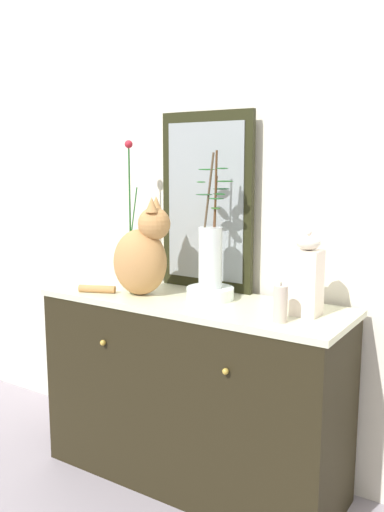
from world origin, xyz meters
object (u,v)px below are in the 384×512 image
(bowl_porcelain, at_px, (210,293))
(jar_lidded_porcelain, at_px, (307,277))
(mirror_leaning, at_px, (206,202))
(cat_sitting, at_px, (142,254))
(vase_slim_green, at_px, (131,253))
(sideboard, at_px, (192,391))
(candle_pillar, at_px, (280,304))
(vase_glass_clear, at_px, (211,252))

(bowl_porcelain, height_order, jar_lidded_porcelain, jar_lidded_porcelain)
(mirror_leaning, relative_size, cat_sitting, 1.85)
(vase_slim_green, bearing_deg, mirror_leaning, 20.96)
(sideboard, relative_size, cat_sitting, 3.14)
(sideboard, distance_m, candle_pillar, 0.65)
(vase_slim_green, height_order, vase_glass_clear, vase_slim_green)
(bowl_porcelain, xyz_separation_m, vase_glass_clear, (0.00, 0.00, 0.17))
(cat_sitting, height_order, vase_glass_clear, vase_glass_clear)
(mirror_leaning, bearing_deg, vase_slim_green, -159.04)
(vase_slim_green, xyz_separation_m, bowl_porcelain, (0.44, -0.03, -0.12))
(mirror_leaning, relative_size, vase_slim_green, 1.18)
(vase_glass_clear, bearing_deg, vase_slim_green, 175.81)
(jar_lidded_porcelain, bearing_deg, mirror_leaning, 162.35)
(sideboard, bearing_deg, mirror_leaning, 105.06)
(mirror_leaning, bearing_deg, vase_glass_clear, -53.45)
(mirror_leaning, xyz_separation_m, vase_slim_green, (-0.33, -0.13, -0.24))
(sideboard, distance_m, bowl_porcelain, 0.43)
(vase_glass_clear, xyz_separation_m, candle_pillar, (0.38, -0.15, -0.13))
(cat_sitting, distance_m, jar_lidded_porcelain, 0.70)
(sideboard, height_order, cat_sitting, cat_sitting)
(vase_slim_green, distance_m, bowl_porcelain, 0.46)
(mirror_leaning, xyz_separation_m, cat_sitting, (-0.16, -0.25, -0.21))
(vase_glass_clear, bearing_deg, candle_pillar, -21.71)
(mirror_leaning, relative_size, candle_pillar, 5.39)
(bowl_porcelain, bearing_deg, cat_sitting, -162.59)
(mirror_leaning, distance_m, cat_sitting, 0.36)
(vase_slim_green, distance_m, jar_lidded_porcelain, 0.86)
(sideboard, height_order, vase_glass_clear, vase_glass_clear)
(bowl_porcelain, xyz_separation_m, candle_pillar, (0.38, -0.15, 0.04))
(sideboard, height_order, bowl_porcelain, bowl_porcelain)
(vase_slim_green, bearing_deg, sideboard, -11.03)
(cat_sitting, distance_m, vase_glass_clear, 0.30)
(bowl_porcelain, bearing_deg, mirror_leaning, 126.20)
(vase_slim_green, height_order, jar_lidded_porcelain, vase_slim_green)
(cat_sitting, bearing_deg, vase_glass_clear, 17.70)
(sideboard, height_order, vase_slim_green, vase_slim_green)
(cat_sitting, xyz_separation_m, bowl_porcelain, (0.28, 0.09, -0.15))
(sideboard, relative_size, vase_slim_green, 2.01)
(bowl_porcelain, xyz_separation_m, jar_lidded_porcelain, (0.42, -0.01, 0.12))
(vase_slim_green, relative_size, bowl_porcelain, 3.33)
(vase_glass_clear, xyz_separation_m, jar_lidded_porcelain, (0.42, -0.01, -0.05))
(vase_glass_clear, relative_size, candle_pillar, 3.87)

